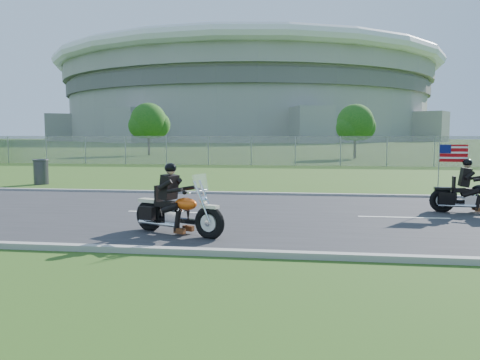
# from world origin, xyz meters

# --- Properties ---
(ground) EXTENTS (420.00, 420.00, 0.00)m
(ground) POSITION_xyz_m (0.00, 0.00, 0.00)
(ground) COLOR #324D18
(ground) RESTS_ON ground
(road) EXTENTS (120.00, 8.00, 0.04)m
(road) POSITION_xyz_m (0.00, 0.00, 0.02)
(road) COLOR #28282B
(road) RESTS_ON ground
(curb_north) EXTENTS (120.00, 0.18, 0.12)m
(curb_north) POSITION_xyz_m (0.00, 4.05, 0.05)
(curb_north) COLOR #9E9B93
(curb_north) RESTS_ON ground
(curb_south) EXTENTS (120.00, 0.18, 0.12)m
(curb_south) POSITION_xyz_m (0.00, -4.05, 0.05)
(curb_south) COLOR #9E9B93
(curb_south) RESTS_ON ground
(fence) EXTENTS (60.00, 0.03, 2.00)m
(fence) POSITION_xyz_m (-5.00, 20.00, 1.00)
(fence) COLOR gray
(fence) RESTS_ON ground
(stadium) EXTENTS (140.40, 140.40, 29.20)m
(stadium) POSITION_xyz_m (-20.00, 170.00, 15.58)
(stadium) COLOR #A3A099
(stadium) RESTS_ON ground
(tree_fence_near) EXTENTS (3.52, 3.28, 4.75)m
(tree_fence_near) POSITION_xyz_m (6.04, 30.04, 2.97)
(tree_fence_near) COLOR #382316
(tree_fence_near) RESTS_ON ground
(tree_fence_mid) EXTENTS (3.96, 3.69, 5.30)m
(tree_fence_mid) POSITION_xyz_m (-13.95, 34.04, 3.30)
(tree_fence_mid) COLOR #382316
(tree_fence_mid) RESTS_ON ground
(motorcycle_lead) EXTENTS (2.13, 1.12, 1.51)m
(motorcycle_lead) POSITION_xyz_m (-1.06, -2.60, 0.48)
(motorcycle_lead) COLOR black
(motorcycle_lead) RESTS_ON ground
(motorcycle_follow) EXTENTS (2.17, 0.73, 1.81)m
(motorcycle_follow) POSITION_xyz_m (5.94, 1.00, 0.50)
(motorcycle_follow) COLOR black
(motorcycle_follow) RESTS_ON ground
(trash_can) EXTENTS (0.76, 0.76, 1.02)m
(trash_can) POSITION_xyz_m (-9.43, 6.48, 0.51)
(trash_can) COLOR #36363B
(trash_can) RESTS_ON ground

